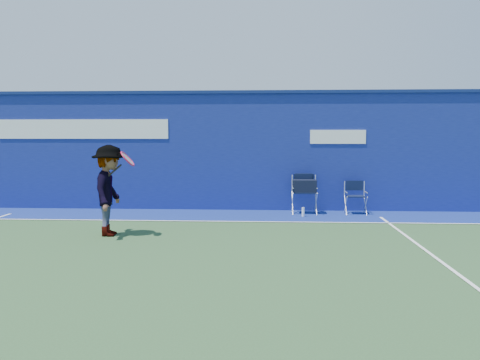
# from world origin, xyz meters

# --- Properties ---
(ground) EXTENTS (80.00, 80.00, 0.00)m
(ground) POSITION_xyz_m (0.00, 0.00, 0.00)
(ground) COLOR #2B4B28
(ground) RESTS_ON ground
(stadium_wall) EXTENTS (24.00, 0.50, 3.08)m
(stadium_wall) POSITION_xyz_m (-0.00, 5.20, 1.55)
(stadium_wall) COLOR navy
(stadium_wall) RESTS_ON ground
(out_of_bounds_strip) EXTENTS (24.00, 1.80, 0.01)m
(out_of_bounds_strip) POSITION_xyz_m (0.00, 4.10, 0.00)
(out_of_bounds_strip) COLOR navy
(out_of_bounds_strip) RESTS_ON ground
(court_lines) EXTENTS (24.00, 12.00, 0.01)m
(court_lines) POSITION_xyz_m (0.00, 0.60, 0.01)
(court_lines) COLOR white
(court_lines) RESTS_ON out_of_bounds_strip
(directors_chair_left) EXTENTS (0.58, 0.54, 0.98)m
(directors_chair_left) POSITION_xyz_m (2.74, 4.53, 0.42)
(directors_chair_left) COLOR silver
(directors_chair_left) RESTS_ON ground
(directors_chair_right) EXTENTS (0.49, 0.44, 0.81)m
(directors_chair_right) POSITION_xyz_m (3.99, 4.52, 0.26)
(directors_chair_right) COLOR silver
(directors_chair_right) RESTS_ON ground
(water_bottle) EXTENTS (0.07, 0.07, 0.22)m
(water_bottle) POSITION_xyz_m (2.68, 4.02, 0.11)
(water_bottle) COLOR white
(water_bottle) RESTS_ON ground
(tennis_player) EXTENTS (0.92, 1.19, 1.76)m
(tennis_player) POSITION_xyz_m (-1.22, 1.54, 0.88)
(tennis_player) COLOR #EA4738
(tennis_player) RESTS_ON ground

